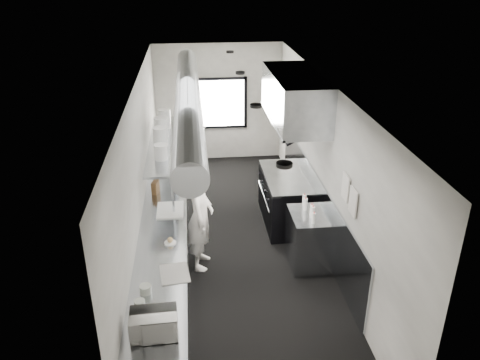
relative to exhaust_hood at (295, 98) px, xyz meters
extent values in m
cube|color=black|center=(-1.10, -0.70, -2.39)|extent=(3.00, 8.00, 0.01)
cube|color=white|center=(-1.10, -0.70, 0.41)|extent=(3.00, 8.00, 0.01)
cube|color=beige|center=(-1.10, 3.30, -0.99)|extent=(3.00, 0.02, 2.80)
cube|color=beige|center=(-1.10, -4.70, -0.99)|extent=(3.00, 0.02, 2.80)
cube|color=beige|center=(-2.60, -0.70, -0.99)|extent=(0.02, 8.00, 2.80)
cube|color=beige|center=(0.40, -0.70, -0.99)|extent=(0.02, 8.00, 2.80)
cube|color=#959CA2|center=(0.38, -0.40, -1.84)|extent=(0.03, 5.50, 1.10)
cylinder|color=gray|center=(-1.80, -0.30, 0.16)|extent=(0.40, 6.40, 0.40)
cube|color=white|center=(-1.10, 3.26, -0.99)|extent=(1.20, 0.03, 1.10)
cube|color=black|center=(-1.10, 3.28, -0.42)|extent=(1.36, 0.03, 0.08)
cube|color=black|center=(-1.10, 3.28, -1.57)|extent=(1.36, 0.03, 0.08)
cube|color=black|center=(-1.74, 3.28, -0.99)|extent=(0.08, 0.03, 1.25)
cube|color=black|center=(-0.46, 3.28, -0.99)|extent=(0.08, 0.03, 1.25)
cube|color=#959CA2|center=(0.00, 0.00, 0.01)|extent=(0.80, 2.20, 0.80)
cube|color=#959CA2|center=(-0.38, 0.00, -0.38)|extent=(0.05, 2.20, 0.05)
cube|color=black|center=(-0.08, 0.00, -0.33)|extent=(0.50, 2.10, 0.28)
cube|color=#959CA2|center=(-2.25, -1.20, -1.94)|extent=(0.70, 6.00, 0.90)
cube|color=#959CA2|center=(-2.30, 0.30, -0.84)|extent=(0.45, 3.00, 0.04)
cylinder|color=#959CA2|center=(-2.10, -1.10, -1.17)|extent=(0.04, 0.04, 0.66)
cylinder|color=#959CA2|center=(-2.10, 0.30, -1.17)|extent=(0.04, 0.04, 0.66)
cylinder|color=#959CA2|center=(-2.10, 1.70, -1.17)|extent=(0.04, 0.04, 0.66)
cube|color=black|center=(-0.05, 0.00, -1.94)|extent=(0.85, 1.60, 0.90)
cube|color=#959CA2|center=(-0.05, 0.00, -1.47)|extent=(0.85, 1.60, 0.04)
cube|color=#959CA2|center=(-0.46, 0.00, -1.94)|extent=(0.03, 1.55, 0.80)
cylinder|color=#959CA2|center=(-0.49, 0.00, -1.84)|extent=(0.03, 1.30, 0.03)
cube|color=#959CA2|center=(0.05, -1.40, -1.94)|extent=(0.65, 0.80, 0.90)
cube|color=#959CA2|center=(-2.25, 2.50, -1.94)|extent=(0.70, 1.20, 0.90)
cube|color=silver|center=(0.37, -1.90, -0.79)|extent=(0.02, 0.28, 0.38)
cube|color=silver|center=(0.37, -2.25, -0.84)|extent=(0.02, 0.28, 0.38)
imported|color=white|center=(-1.69, -1.26, -1.51)|extent=(0.50, 0.69, 1.76)
imported|color=silver|center=(-2.25, -3.80, -1.35)|extent=(0.47, 0.37, 0.28)
cylinder|color=#A7AEA1|center=(-2.44, -3.33, -1.45)|extent=(0.16, 0.16, 0.09)
cylinder|color=#A7AEA1|center=(-2.39, -3.08, -1.44)|extent=(0.19, 0.19, 0.10)
cube|color=silver|center=(-2.06, -2.73, -1.48)|extent=(0.41, 0.49, 0.01)
cylinder|color=white|center=(-2.13, -2.00, -1.48)|extent=(0.22, 0.22, 0.01)
sphere|color=tan|center=(-2.13, -2.00, -1.44)|extent=(0.08, 0.08, 0.08)
cube|color=silver|center=(-2.15, -1.03, -1.48)|extent=(0.42, 0.56, 0.02)
cube|color=brown|center=(-2.42, -0.37, -1.38)|extent=(0.13, 0.21, 0.21)
cylinder|color=white|center=(-2.27, -0.51, -0.69)|extent=(0.26, 0.26, 0.25)
cylinder|color=white|center=(-2.30, 0.13, -0.66)|extent=(0.27, 0.27, 0.33)
cylinder|color=white|center=(-2.31, 0.59, -0.64)|extent=(0.33, 0.33, 0.36)
cylinder|color=white|center=(-2.27, 1.09, -0.64)|extent=(0.27, 0.27, 0.36)
cylinder|color=silver|center=(0.01, -1.66, -1.40)|extent=(0.07, 0.07, 0.17)
cylinder|color=silver|center=(0.04, -1.50, -1.39)|extent=(0.08, 0.08, 0.19)
cylinder|color=silver|center=(0.04, -1.41, -1.40)|extent=(0.08, 0.08, 0.18)
cylinder|color=silver|center=(-0.02, -1.24, -1.39)|extent=(0.07, 0.07, 0.20)
cylinder|color=silver|center=(0.00, -1.09, -1.39)|extent=(0.07, 0.07, 0.20)
camera|label=1|loc=(-1.75, -7.82, 2.17)|focal=35.92mm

